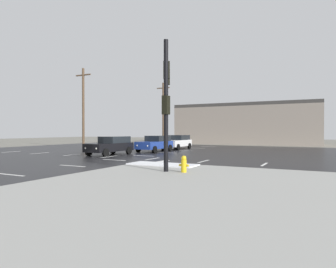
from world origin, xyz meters
TOP-DOWN VIEW (x-y plane):
  - ground_plane at (0.00, 0.00)m, footprint 120.00×120.00m
  - road_asphalt at (0.00, 0.00)m, footprint 44.00×44.00m
  - sidewalk_corner at (12.00, -12.00)m, footprint 18.00×18.00m
  - snow_strip_curbside at (5.00, -4.00)m, footprint 4.00×1.60m
  - lane_markings at (1.20, -1.38)m, footprint 36.15×36.15m
  - traffic_signal_mast at (5.89, -5.23)m, footprint 2.38×4.55m
  - fire_hydrant at (7.36, -6.27)m, footprint 0.48×0.26m
  - strip_building_background at (2.49, 29.12)m, footprint 21.79×8.00m
  - sedan_white at (-1.39, 11.46)m, footprint 2.03×4.54m
  - sedan_black at (-3.02, 1.55)m, footprint 2.18×4.60m
  - sedan_blue at (-1.58, 6.80)m, footprint 2.09×4.57m
  - utility_pole_far at (-12.11, 8.00)m, footprint 2.20×0.28m
  - utility_pole_distant at (-8.75, 21.86)m, footprint 2.20×0.28m

SIDE VIEW (x-z plane):
  - ground_plane at x=0.00m, z-range 0.00..0.00m
  - road_asphalt at x=0.00m, z-range 0.00..0.02m
  - lane_markings at x=1.20m, z-range 0.02..0.03m
  - sidewalk_corner at x=12.00m, z-range 0.00..0.14m
  - snow_strip_curbside at x=5.00m, z-range 0.14..0.20m
  - fire_hydrant at x=7.36m, z-range 0.14..0.93m
  - sedan_white at x=-1.39m, z-range 0.06..1.64m
  - sedan_black at x=-3.02m, z-range 0.06..1.64m
  - sedan_blue at x=-1.58m, z-range 0.06..1.64m
  - strip_building_background at x=2.49m, z-range 0.00..6.29m
  - traffic_signal_mast at x=5.89m, z-range 1.16..7.51m
  - utility_pole_distant at x=-8.75m, z-range 0.22..9.70m
  - utility_pole_far at x=-12.11m, z-range 0.22..9.72m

